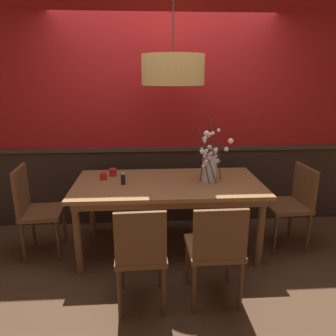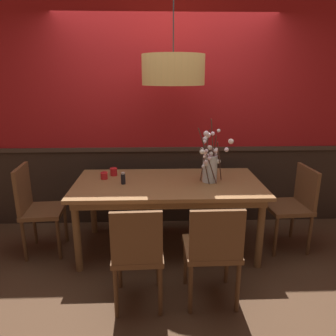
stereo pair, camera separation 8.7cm
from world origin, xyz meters
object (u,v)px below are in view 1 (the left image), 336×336
(chair_head_east_end, at_px, (292,201))
(dining_table, at_px, (168,189))
(chair_head_west_end, at_px, (34,206))
(chair_near_side_left, at_px, (141,252))
(candle_holder_nearer_edge, at_px, (113,172))
(condiment_bottle, at_px, (123,179))
(chair_near_side_right, at_px, (216,247))
(pendant_lamp, at_px, (173,70))
(vase_with_blossoms, at_px, (210,165))
(chair_far_side_left, at_px, (142,177))
(chair_far_side_right, at_px, (183,176))
(candle_holder_nearer_center, at_px, (104,176))

(chair_head_east_end, bearing_deg, dining_table, 179.71)
(chair_head_west_end, distance_m, chair_near_side_left, 1.43)
(candle_holder_nearer_edge, bearing_deg, condiment_bottle, -65.11)
(chair_head_west_end, distance_m, condiment_bottle, 0.96)
(chair_near_side_right, relative_size, pendant_lamp, 0.83)
(vase_with_blossoms, relative_size, pendant_lamp, 0.61)
(chair_head_east_end, distance_m, condiment_bottle, 1.84)
(chair_head_west_end, xyz_separation_m, chair_far_side_left, (1.10, 0.94, -0.01))
(dining_table, relative_size, chair_head_west_end, 2.02)
(chair_near_side_left, xyz_separation_m, candle_holder_nearer_edge, (-0.32, 1.17, 0.30))
(chair_far_side_right, distance_m, condiment_bottle, 1.24)
(chair_head_west_end, xyz_separation_m, condiment_bottle, (0.92, -0.02, 0.29))
(candle_holder_nearer_center, bearing_deg, pendant_lamp, -2.74)
(condiment_bottle, bearing_deg, chair_head_west_end, 178.86)
(chair_head_east_end, distance_m, candle_holder_nearer_center, 2.06)
(chair_near_side_right, xyz_separation_m, vase_with_blossoms, (0.11, 0.89, 0.44))
(chair_head_west_end, bearing_deg, chair_near_side_right, -27.06)
(vase_with_blossoms, relative_size, candle_holder_nearer_edge, 7.79)
(chair_head_east_end, relative_size, chair_near_side_left, 1.00)
(condiment_bottle, bearing_deg, chair_far_side_left, 79.75)
(chair_head_east_end, bearing_deg, candle_holder_nearer_center, 176.20)
(chair_far_side_left, height_order, vase_with_blossoms, vase_with_blossoms)
(chair_far_side_right, relative_size, chair_near_side_left, 1.05)
(dining_table, relative_size, pendant_lamp, 1.79)
(candle_holder_nearer_center, bearing_deg, chair_far_side_left, 63.64)
(chair_far_side_right, height_order, chair_near_side_right, chair_far_side_right)
(chair_head_west_end, bearing_deg, dining_table, 0.90)
(condiment_bottle, bearing_deg, candle_holder_nearer_edge, 114.89)
(dining_table, bearing_deg, chair_head_west_end, -179.10)
(chair_far_side_right, relative_size, chair_head_west_end, 0.99)
(chair_head_east_end, relative_size, condiment_bottle, 7.33)
(condiment_bottle, xyz_separation_m, pendant_lamp, (0.51, 0.13, 1.06))
(dining_table, relative_size, candle_holder_nearer_center, 24.66)
(dining_table, height_order, chair_far_side_left, chair_far_side_left)
(chair_head_east_end, height_order, chair_far_side_right, chair_far_side_right)
(chair_far_side_left, xyz_separation_m, candle_holder_nearer_center, (-0.39, -0.79, 0.27))
(chair_far_side_left, bearing_deg, condiment_bottle, -100.25)
(chair_far_side_left, bearing_deg, candle_holder_nearer_center, -116.36)
(chair_far_side_left, relative_size, vase_with_blossoms, 1.45)
(chair_head_east_end, xyz_separation_m, chair_near_side_right, (-1.03, -0.89, -0.01))
(chair_head_east_end, height_order, chair_near_side_left, chair_head_east_end)
(candle_holder_nearer_edge, xyz_separation_m, condiment_bottle, (0.13, -0.29, 0.01))
(chair_head_west_end, bearing_deg, chair_head_east_end, 0.31)
(chair_head_east_end, bearing_deg, chair_head_west_end, -179.69)
(chair_head_west_end, bearing_deg, chair_far_side_right, 29.99)
(pendant_lamp, bearing_deg, chair_head_east_end, -4.41)
(vase_with_blossoms, bearing_deg, chair_far_side_left, 127.74)
(candle_holder_nearer_center, relative_size, candle_holder_nearer_edge, 0.92)
(chair_near_side_left, distance_m, pendant_lamp, 1.74)
(chair_head_west_end, relative_size, candle_holder_nearer_center, 12.19)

